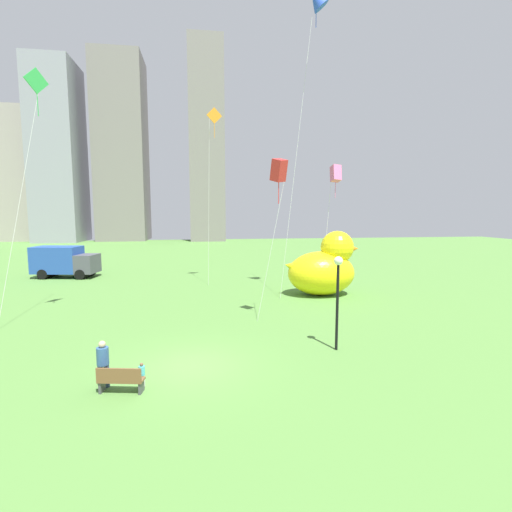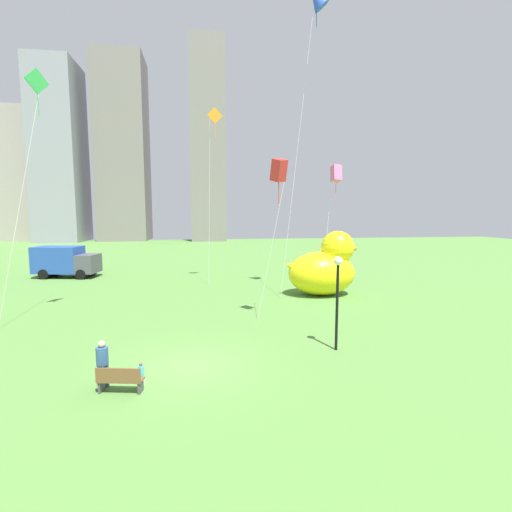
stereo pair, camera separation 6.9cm
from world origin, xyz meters
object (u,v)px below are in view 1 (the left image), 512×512
at_px(person_adult, 103,362).
at_px(kite_orange, 214,125).
at_px(kite_pink, 336,174).
at_px(kite_red, 279,171).
at_px(person_child, 142,373).
at_px(park_bench, 120,380).
at_px(kite_green, 35,94).
at_px(lamppost, 338,285).
at_px(kite_blue, 316,0).
at_px(box_truck, 64,262).
at_px(giant_inflatable_duck, 324,268).

bearing_deg(person_adult, kite_orange, 76.02).
distance_m(kite_pink, kite_red, 8.50).
bearing_deg(kite_red, kite_pink, 50.00).
bearing_deg(kite_red, person_child, -132.90).
relative_size(kite_orange, kite_pink, 1.53).
height_order(park_bench, kite_green, kite_green).
bearing_deg(person_adult, park_bench, -40.01).
height_order(lamppost, kite_blue, kite_blue).
xyz_separation_m(box_truck, kite_green, (4.25, -15.01, 10.40)).
height_order(person_adult, box_truck, box_truck).
relative_size(person_adult, giant_inflatable_duck, 0.29).
bearing_deg(kite_orange, box_truck, 159.31).
relative_size(giant_inflatable_duck, kite_green, 0.43).
bearing_deg(lamppost, kite_red, 112.17).
bearing_deg(kite_blue, giant_inflatable_duck, 39.03).
relative_size(person_adult, kite_green, 0.12).
bearing_deg(person_adult, kite_red, 40.87).
xyz_separation_m(park_bench, person_adult, (-0.66, 0.55, 0.42)).
xyz_separation_m(box_truck, kite_pink, (21.86, -10.36, 7.17)).
distance_m(person_child, kite_blue, 24.29).
relative_size(person_adult, kite_orange, 0.11).
distance_m(person_adult, kite_blue, 24.42).
height_order(person_adult, kite_orange, kite_orange).
distance_m(person_child, box_truck, 25.59).
relative_size(lamppost, box_truck, 0.70).
distance_m(person_adult, kite_green, 14.50).
xyz_separation_m(lamppost, kite_blue, (1.78, 9.63, 16.44)).
relative_size(park_bench, person_child, 1.82).
bearing_deg(person_adult, kite_green, 120.32).
height_order(person_adult, kite_blue, kite_blue).
distance_m(kite_green, kite_red, 12.87).
distance_m(person_child, giant_inflatable_duck, 16.92).
height_order(box_truck, kite_blue, kite_blue).
bearing_deg(box_truck, kite_orange, -20.69).
height_order(park_bench, box_truck, box_truck).
bearing_deg(lamppost, park_bench, -162.06).
xyz_separation_m(person_adult, kite_orange, (4.51, 18.10, 11.99)).
distance_m(person_child, kite_pink, 19.20).
distance_m(person_adult, person_child, 1.36).
distance_m(giant_inflatable_duck, box_truck, 23.56).
height_order(kite_green, kite_orange, kite_orange).
bearing_deg(kite_blue, lamppost, -100.50).
relative_size(park_bench, giant_inflatable_duck, 0.28).
bearing_deg(giant_inflatable_duck, lamppost, -105.77).
height_order(lamppost, kite_pink, kite_pink).
bearing_deg(giant_inflatable_duck, person_child, -129.78).
xyz_separation_m(kite_pink, kite_blue, (-1.95, -1.06, 10.70)).
xyz_separation_m(lamppost, kite_pink, (3.74, 10.69, 5.74)).
xyz_separation_m(person_child, kite_pink, (11.52, 13.03, 8.14)).
relative_size(person_child, kite_green, 0.06).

